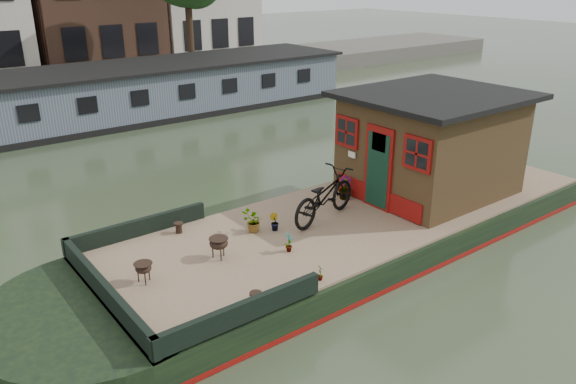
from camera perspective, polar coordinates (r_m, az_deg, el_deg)
ground at (r=12.99m, az=7.47°, el=-4.62°), size 120.00×120.00×0.00m
houseboat_hull at (r=12.04m, az=2.99°, el=-5.20°), size 14.01×4.02×0.60m
houseboat_deck at (r=12.72m, az=7.60°, el=-2.10°), size 11.80×3.80×0.05m
bow_bulwark at (r=10.04m, az=-13.61°, el=-8.09°), size 3.00×4.00×0.35m
cabin at (r=13.86m, az=14.33°, el=4.92°), size 4.00×3.50×2.42m
bicycle at (r=12.06m, az=3.68°, el=-0.39°), size 2.17×1.20×1.08m
potted_plant_a at (r=10.77m, az=0.09°, el=-5.12°), size 0.26×0.24×0.40m
potted_plant_b at (r=11.66m, az=-1.42°, el=-3.06°), size 0.21×0.24×0.37m
potted_plant_c at (r=11.57m, az=-3.56°, el=-3.01°), size 0.50×0.46×0.47m
potted_plant_d at (r=13.28m, az=5.80°, el=0.43°), size 0.42×0.42×0.55m
potted_plant_e at (r=9.87m, az=3.33°, el=-8.17°), size 0.13×0.18×0.31m
brazier_front at (r=10.62m, az=-7.03°, el=-5.67°), size 0.41×0.41×0.42m
brazier_rear at (r=10.09m, az=-14.43°, el=-7.94°), size 0.35×0.35×0.37m
bollard_port at (r=11.78m, az=-11.03°, el=-3.59°), size 0.20×0.20×0.22m
bollard_stbd at (r=9.21m, az=-3.29°, el=-10.79°), size 0.21×0.21×0.24m
far_houseboat at (r=24.13m, az=-16.69°, el=9.39°), size 20.40×4.40×2.11m
quay at (r=30.29m, az=-21.23°, el=10.17°), size 60.00×6.00×0.90m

